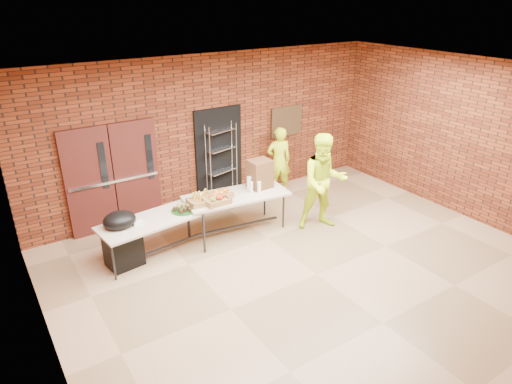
# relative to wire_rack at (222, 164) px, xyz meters

# --- Properties ---
(room) EXTENTS (8.08, 7.08, 3.28)m
(room) POSITION_rel_wire_rack_xyz_m (-0.08, -3.32, 0.70)
(room) COLOR olive
(room) RESTS_ON ground
(double_doors) EXTENTS (1.78, 0.12, 2.10)m
(double_doors) POSITION_rel_wire_rack_xyz_m (-2.28, 0.12, 0.16)
(double_doors) COLOR #431413
(double_doors) RESTS_ON room
(dark_doorway) EXTENTS (1.10, 0.06, 2.10)m
(dark_doorway) POSITION_rel_wire_rack_xyz_m (0.02, 0.14, 0.15)
(dark_doorway) COLOR black
(dark_doorway) RESTS_ON room
(bronze_plaque) EXTENTS (0.85, 0.04, 0.70)m
(bronze_plaque) POSITION_rel_wire_rack_xyz_m (1.82, 0.13, 0.65)
(bronze_plaque) COLOR #392816
(bronze_plaque) RESTS_ON room
(wire_rack) EXTENTS (0.69, 0.37, 1.79)m
(wire_rack) POSITION_rel_wire_rack_xyz_m (0.00, 0.00, 0.00)
(wire_rack) COLOR #ADADB4
(wire_rack) RESTS_ON room
(table_left) EXTENTS (1.90, 0.97, 0.75)m
(table_left) POSITION_rel_wire_rack_xyz_m (-2.12, -1.34, -0.21)
(table_left) COLOR #C4B096
(table_left) RESTS_ON room
(table_right) EXTENTS (2.05, 1.06, 0.81)m
(table_right) POSITION_rel_wire_rack_xyz_m (-0.45, -1.35, -0.16)
(table_right) COLOR #C4B096
(table_right) RESTS_ON room
(basket_bananas) EXTENTS (0.42, 0.33, 0.13)m
(basket_bananas) POSITION_rel_wire_rack_xyz_m (-1.20, -1.35, -0.03)
(basket_bananas) COLOR olive
(basket_bananas) RESTS_ON table_right
(basket_oranges) EXTENTS (0.41, 0.32, 0.13)m
(basket_oranges) POSITION_rel_wire_rack_xyz_m (-0.75, -1.29, -0.04)
(basket_oranges) COLOR olive
(basket_oranges) RESTS_ON table_right
(basket_apples) EXTENTS (0.46, 0.35, 0.14)m
(basket_apples) POSITION_rel_wire_rack_xyz_m (-0.94, -1.48, -0.03)
(basket_apples) COLOR olive
(basket_apples) RESTS_ON table_right
(muffin_tray) EXTENTS (0.44, 0.44, 0.11)m
(muffin_tray) POSITION_rel_wire_rack_xyz_m (-1.52, -1.33, -0.10)
(muffin_tray) COLOR #124516
(muffin_tray) RESTS_ON table_left
(napkin_box) EXTENTS (0.17, 0.11, 0.06)m
(napkin_box) POSITION_rel_wire_rack_xyz_m (-2.37, -1.38, -0.12)
(napkin_box) COLOR white
(napkin_box) RESTS_ON table_left
(coffee_dispenser) EXTENTS (0.42, 0.38, 0.55)m
(coffee_dispenser) POSITION_rel_wire_rack_xyz_m (0.13, -1.29, 0.19)
(coffee_dispenser) COLOR brown
(coffee_dispenser) RESTS_ON table_right
(cup_stack_front) EXTENTS (0.07, 0.07, 0.21)m
(cup_stack_front) POSITION_rel_wire_rack_xyz_m (-0.15, -1.42, 0.02)
(cup_stack_front) COLOR white
(cup_stack_front) RESTS_ON table_right
(cup_stack_mid) EXTENTS (0.07, 0.07, 0.21)m
(cup_stack_mid) POSITION_rel_wire_rack_xyz_m (-0.03, -1.50, 0.02)
(cup_stack_mid) COLOR white
(cup_stack_mid) RESTS_ON table_right
(cup_stack_back) EXTENTS (0.09, 0.09, 0.26)m
(cup_stack_back) POSITION_rel_wire_rack_xyz_m (-0.11, -1.29, 0.04)
(cup_stack_back) COLOR white
(cup_stack_back) RESTS_ON table_right
(covered_grill) EXTENTS (0.61, 0.54, 1.01)m
(covered_grill) POSITION_rel_wire_rack_xyz_m (-2.65, -1.28, -0.39)
(covered_grill) COLOR black
(covered_grill) RESTS_ON room
(volunteer_woman) EXTENTS (0.66, 0.53, 1.56)m
(volunteer_woman) POSITION_rel_wire_rack_xyz_m (1.36, -0.22, -0.12)
(volunteer_woman) COLOR #DAFA1B
(volunteer_woman) RESTS_ON room
(volunteer_man) EXTENTS (1.14, 1.03, 1.91)m
(volunteer_man) POSITION_rel_wire_rack_xyz_m (1.10, -2.05, 0.06)
(volunteer_man) COLOR #DAFA1B
(volunteer_man) RESTS_ON room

